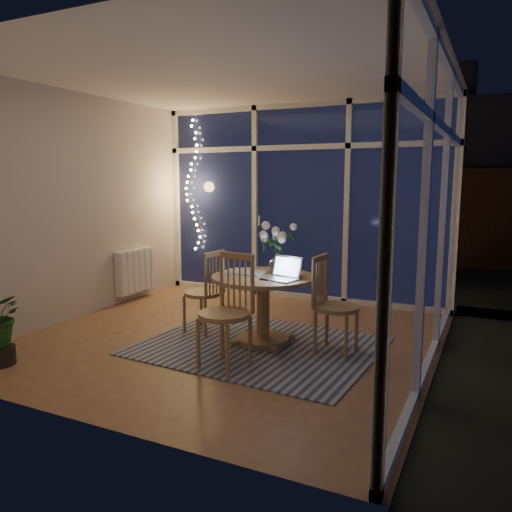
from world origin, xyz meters
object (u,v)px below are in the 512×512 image
Objects in this scene: flower_vase at (278,261)px; laptop at (280,267)px; chair_left at (203,291)px; chair_right at (337,305)px; dining_table at (263,310)px; chair_front at (224,312)px.

laptop is at bearing -64.58° from flower_vase.
laptop is (0.96, -0.18, 0.36)m from chair_left.
chair_right is at bearing 95.41° from chair_left.
dining_table is 3.17× the size of laptop.
flower_vase is (0.06, 1.01, 0.29)m from chair_front.
chair_right is at bearing -19.74° from flower_vase.
chair_left is 4.26× the size of flower_vase.
laptop is at bearing 109.10° from chair_right.
laptop is (0.25, 0.61, 0.30)m from chair_front.
flower_vase reaches higher than dining_table.
chair_right reaches higher than chair_left.
flower_vase is at bearing 112.31° from chair_left.
chair_left is 0.96× the size of chair_right.
chair_front is (-0.76, -0.76, 0.03)m from chair_right.
chair_front reaches higher than laptop.
chair_right is (0.74, 0.02, 0.12)m from dining_table.
laptop is 1.51× the size of flower_vase.
chair_front reaches higher than flower_vase.
flower_vase is (-0.19, 0.39, -0.01)m from laptop.
dining_table is at bearing -97.66° from flower_vase.
laptop is at bearing 86.06° from chair_left.
chair_right is at bearing 1.85° from dining_table.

